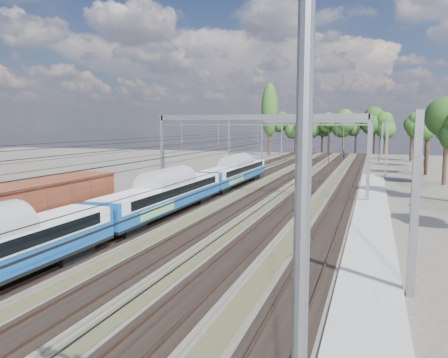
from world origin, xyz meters
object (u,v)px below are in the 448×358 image
(signal_far, at_px, (379,146))
(lamp_post, at_px, (294,246))
(emu_train, at_px, (165,190))
(worker, at_px, (344,155))
(freight_boxcar, at_px, (28,210))
(signal_near, at_px, (329,148))

(signal_far, bearing_deg, lamp_post, -100.11)
(emu_train, bearing_deg, worker, 82.42)
(emu_train, xyz_separation_m, worker, (9.84, 73.93, -1.43))
(freight_boxcar, xyz_separation_m, signal_far, (22.03, 76.97, 1.10))
(signal_far, bearing_deg, signal_near, -144.55)
(signal_near, relative_size, signal_far, 0.97)
(freight_boxcar, bearing_deg, signal_near, 79.59)
(signal_near, bearing_deg, emu_train, -98.50)
(signal_near, height_order, signal_far, signal_far)
(signal_far, bearing_deg, worker, 126.84)
(signal_far, bearing_deg, freight_boxcar, -114.82)
(signal_far, bearing_deg, emu_train, -113.63)
(worker, bearing_deg, emu_train, 167.09)
(emu_train, distance_m, lamp_post, 31.12)
(worker, height_order, lamp_post, lamp_post)
(signal_near, bearing_deg, lamp_post, -85.45)
(lamp_post, bearing_deg, worker, 109.65)
(freight_boxcar, relative_size, signal_near, 2.86)
(worker, relative_size, signal_far, 0.35)
(worker, xyz_separation_m, signal_far, (7.69, -7.51, 2.55))
(emu_train, relative_size, lamp_post, 5.23)
(freight_boxcar, distance_m, signal_far, 80.06)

